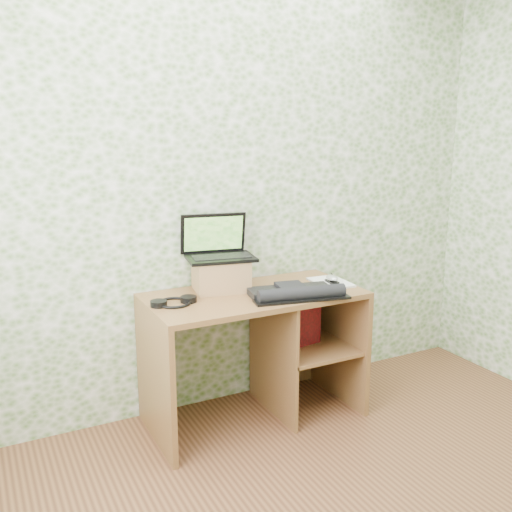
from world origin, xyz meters
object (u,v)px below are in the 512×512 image
laptop (218,248)px  notepad (331,282)px  desk (264,335)px  riser (221,275)px  keyboard (295,292)px

laptop → notepad: size_ratio=1.56×
desk → laptop: (-0.21, 0.16, 0.50)m
laptop → notepad: (0.63, -0.21, -0.23)m
riser → notepad: riser is taller
notepad → keyboard: bearing=-153.4°
notepad → riser: bearing=168.6°
riser → keyboard: 0.44m
riser → notepad: 0.66m
keyboard → notepad: keyboard is taller
laptop → keyboard: size_ratio=0.77×
riser → keyboard: size_ratio=0.55×
keyboard → laptop: bearing=142.5°
laptop → keyboard: 0.51m
desk → keyboard: bearing=-64.7°
riser → laptop: laptop is taller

